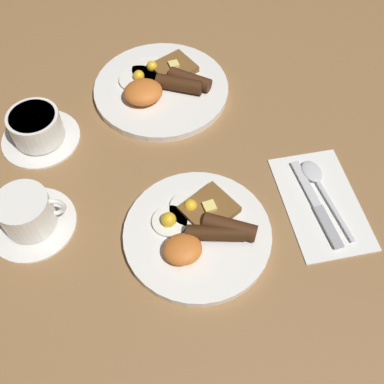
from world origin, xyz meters
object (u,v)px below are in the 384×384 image
at_px(teacup_far, 37,129).
at_px(knife, 318,207).
at_px(breakfast_plate_near, 199,232).
at_px(teacup_near, 28,215).
at_px(breakfast_plate_far, 161,87).
at_px(spoon, 316,179).

distance_m(teacup_far, knife, 0.54).
xyz_separation_m(breakfast_plate_near, knife, (0.22, -0.00, -0.01)).
height_order(teacup_far, knife, teacup_far).
distance_m(teacup_near, knife, 0.49).
bearing_deg(breakfast_plate_far, spoon, -53.67).
relative_size(teacup_far, spoon, 0.85).
height_order(breakfast_plate_far, teacup_far, teacup_far).
distance_m(teacup_near, teacup_far, 0.19).
distance_m(breakfast_plate_far, spoon, 0.37).
height_order(breakfast_plate_far, knife, breakfast_plate_far).
xyz_separation_m(knife, spoon, (0.02, 0.06, 0.00)).
relative_size(knife, spoon, 1.05).
bearing_deg(teacup_far, teacup_near, -97.90).
height_order(breakfast_plate_near, breakfast_plate_far, breakfast_plate_far).
distance_m(breakfast_plate_far, teacup_far, 0.27).
bearing_deg(spoon, knife, 156.13).
bearing_deg(teacup_far, breakfast_plate_near, -49.82).
bearing_deg(breakfast_plate_far, knife, -60.72).
xyz_separation_m(breakfast_plate_far, teacup_far, (-0.26, -0.07, 0.02)).
bearing_deg(teacup_far, spoon, -26.01).
bearing_deg(teacup_far, knife, -32.36).
xyz_separation_m(teacup_near, teacup_far, (0.03, 0.19, -0.00)).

